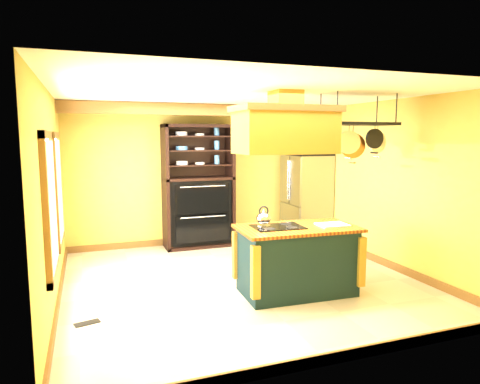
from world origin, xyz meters
TOP-DOWN VIEW (x-y plane):
  - floor at (0.00, 0.00)m, footprint 5.00×5.00m
  - ceiling at (0.00, 0.00)m, footprint 5.00×5.00m
  - wall_back at (0.00, 2.50)m, footprint 5.00×0.02m
  - wall_front at (0.00, -2.50)m, footprint 5.00×0.02m
  - wall_left at (-2.50, 0.00)m, footprint 0.02×5.00m
  - wall_right at (2.50, 0.00)m, footprint 0.02×5.00m
  - ceiling_beam at (0.00, 1.70)m, footprint 5.00×0.15m
  - window_near at (-2.47, -0.80)m, footprint 0.06×1.06m
  - window_far at (-2.47, 0.60)m, footprint 0.06×1.06m
  - kitchen_island at (0.55, -0.71)m, footprint 1.63×0.95m
  - range_hood at (0.35, -0.71)m, footprint 1.33×0.75m
  - pot_rack at (1.45, -0.70)m, footprint 1.12×0.52m
  - refrigerator at (2.10, 1.90)m, footprint 0.76×0.89m
  - hutch at (-0.07, 2.25)m, footprint 1.33×0.60m
  - floor_register at (-2.15, -0.77)m, footprint 0.30×0.18m

SIDE VIEW (x-z plane):
  - floor at x=0.00m, z-range 0.00..0.00m
  - floor_register at x=-2.15m, z-range 0.00..0.01m
  - kitchen_island at x=0.55m, z-range -0.09..1.02m
  - refrigerator at x=2.10m, z-range -0.02..1.72m
  - hutch at x=-0.07m, z-range -0.27..2.08m
  - wall_back at x=0.00m, z-range 0.00..2.70m
  - wall_front at x=0.00m, z-range 0.00..2.70m
  - wall_left at x=-2.50m, z-range 0.00..2.70m
  - wall_right at x=2.50m, z-range 0.00..2.70m
  - window_near at x=-2.47m, z-range 0.62..2.18m
  - window_far at x=-2.47m, z-range 0.62..2.18m
  - pot_rack at x=1.45m, z-range 1.75..2.63m
  - range_hood at x=0.35m, z-range 1.83..2.63m
  - ceiling_beam at x=0.00m, z-range 2.49..2.69m
  - ceiling at x=0.00m, z-range 2.70..2.70m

